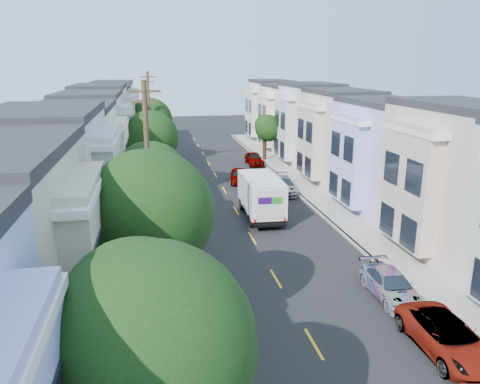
# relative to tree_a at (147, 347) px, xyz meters

# --- Properties ---
(ground) EXTENTS (160.00, 160.00, 0.00)m
(ground) POSITION_rel_tree_a_xyz_m (6.30, 12.64, -5.00)
(ground) COLOR black
(ground) RESTS_ON ground
(road_slab) EXTENTS (12.00, 70.00, 0.02)m
(road_slab) POSITION_rel_tree_a_xyz_m (6.30, 27.64, -4.99)
(road_slab) COLOR black
(road_slab) RESTS_ON ground
(curb_left) EXTENTS (0.30, 70.00, 0.15)m
(curb_left) POSITION_rel_tree_a_xyz_m (0.25, 27.64, -4.92)
(curb_left) COLOR gray
(curb_left) RESTS_ON ground
(curb_right) EXTENTS (0.30, 70.00, 0.15)m
(curb_right) POSITION_rel_tree_a_xyz_m (12.35, 27.64, -4.92)
(curb_right) COLOR gray
(curb_right) RESTS_ON ground
(sidewalk_left) EXTENTS (2.60, 70.00, 0.15)m
(sidewalk_left) POSITION_rel_tree_a_xyz_m (-1.05, 27.64, -4.92)
(sidewalk_left) COLOR gray
(sidewalk_left) RESTS_ON ground
(sidewalk_right) EXTENTS (2.60, 70.00, 0.15)m
(sidewalk_right) POSITION_rel_tree_a_xyz_m (13.65, 27.64, -4.92)
(sidewalk_right) COLOR gray
(sidewalk_right) RESTS_ON ground
(centerline) EXTENTS (0.12, 70.00, 0.01)m
(centerline) POSITION_rel_tree_a_xyz_m (6.30, 27.64, -5.00)
(centerline) COLOR gold
(centerline) RESTS_ON ground
(townhouse_row_left) EXTENTS (5.00, 70.00, 8.50)m
(townhouse_row_left) POSITION_rel_tree_a_xyz_m (-4.85, 27.64, -5.00)
(townhouse_row_left) COLOR #AEB4F4
(townhouse_row_left) RESTS_ON ground
(townhouse_row_right) EXTENTS (5.00, 70.00, 8.50)m
(townhouse_row_right) POSITION_rel_tree_a_xyz_m (17.45, 27.64, -5.00)
(townhouse_row_right) COLOR #AEB4F4
(townhouse_row_right) RESTS_ON ground
(tree_a) EXTENTS (4.66, 4.66, 7.35)m
(tree_a) POSITION_rel_tree_a_xyz_m (0.00, 0.00, 0.00)
(tree_a) COLOR black
(tree_a) RESTS_ON ground
(tree_b) EXTENTS (4.70, 4.70, 8.01)m
(tree_b) POSITION_rel_tree_a_xyz_m (-0.00, 7.46, 0.64)
(tree_b) COLOR black
(tree_b) RESTS_ON ground
(tree_c) EXTENTS (4.33, 4.33, 6.64)m
(tree_c) POSITION_rel_tree_a_xyz_m (-0.00, 17.78, -0.54)
(tree_c) COLOR black
(tree_c) RESTS_ON ground
(tree_d) EXTENTS (4.59, 4.59, 7.25)m
(tree_d) POSITION_rel_tree_a_xyz_m (-0.00, 30.04, -0.06)
(tree_d) COLOR black
(tree_d) RESTS_ON ground
(tree_e) EXTENTS (4.70, 4.70, 7.32)m
(tree_e) POSITION_rel_tree_a_xyz_m (0.00, 43.25, -0.04)
(tree_e) COLOR black
(tree_e) RESTS_ON ground
(tree_far_r) EXTENTS (3.10, 3.10, 5.31)m
(tree_far_r) POSITION_rel_tree_a_xyz_m (13.20, 43.03, -1.28)
(tree_far_r) COLOR black
(tree_far_r) RESTS_ON ground
(utility_pole_near) EXTENTS (1.60, 0.26, 10.00)m
(utility_pole_near) POSITION_rel_tree_a_xyz_m (0.00, 14.64, 0.16)
(utility_pole_near) COLOR #42301E
(utility_pole_near) RESTS_ON ground
(utility_pole_far) EXTENTS (1.60, 0.26, 10.00)m
(utility_pole_far) POSITION_rel_tree_a_xyz_m (0.00, 40.64, 0.16)
(utility_pole_far) COLOR #42301E
(utility_pole_far) RESTS_ON ground
(fedex_truck) EXTENTS (2.47, 6.43, 3.08)m
(fedex_truck) POSITION_rel_tree_a_xyz_m (7.81, 22.82, -3.27)
(fedex_truck) COLOR silver
(fedex_truck) RESTS_ON ground
(lead_sedan) EXTENTS (2.15, 4.26, 1.32)m
(lead_sedan) POSITION_rel_tree_a_xyz_m (8.07, 33.25, -4.34)
(lead_sedan) COLOR black
(lead_sedan) RESTS_ON ground
(parked_left_b) EXTENTS (2.07, 4.37, 1.28)m
(parked_left_b) POSITION_rel_tree_a_xyz_m (1.40, 5.40, -4.36)
(parked_left_b) COLOR #0F173C
(parked_left_b) RESTS_ON ground
(parked_left_c) EXTENTS (2.12, 4.61, 1.45)m
(parked_left_c) POSITION_rel_tree_a_xyz_m (1.40, 11.73, -4.27)
(parked_left_c) COLOR gray
(parked_left_c) RESTS_ON ground
(parked_left_d) EXTENTS (2.15, 4.64, 1.46)m
(parked_left_d) POSITION_rel_tree_a_xyz_m (1.40, 23.86, -4.27)
(parked_left_d) COLOR maroon
(parked_left_d) RESTS_ON ground
(parked_right_a) EXTENTS (2.25, 4.85, 1.35)m
(parked_right_a) POSITION_rel_tree_a_xyz_m (11.20, 5.17, -4.32)
(parked_right_a) COLOR #4E535A
(parked_right_a) RESTS_ON ground
(parked_right_b) EXTENTS (1.90, 4.28, 1.27)m
(parked_right_b) POSITION_rel_tree_a_xyz_m (11.20, 9.72, -4.36)
(parked_right_b) COLOR silver
(parked_right_b) RESTS_ON ground
(parked_right_c) EXTENTS (2.39, 4.79, 1.39)m
(parked_right_c) POSITION_rel_tree_a_xyz_m (11.20, 28.92, -4.30)
(parked_right_c) COLOR black
(parked_right_c) RESTS_ON ground
(parked_right_d) EXTENTS (1.65, 4.25, 1.38)m
(parked_right_d) POSITION_rel_tree_a_xyz_m (11.20, 40.86, -4.31)
(parked_right_d) COLOR #0A1D35
(parked_right_d) RESTS_ON ground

